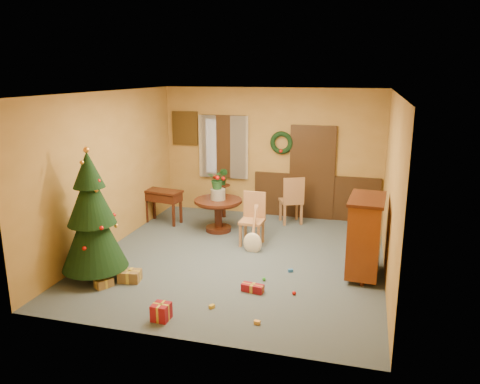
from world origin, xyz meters
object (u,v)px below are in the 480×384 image
(chair_near, at_px, (253,217))
(christmas_tree, at_px, (92,218))
(dining_table, at_px, (218,209))
(sideboard, at_px, (365,234))
(writing_desk, at_px, (163,198))

(chair_near, height_order, christmas_tree, christmas_tree)
(dining_table, height_order, sideboard, sideboard)
(dining_table, bearing_deg, writing_desk, 170.96)
(dining_table, bearing_deg, sideboard, -26.70)
(writing_desk, bearing_deg, chair_near, -18.50)
(dining_table, xyz_separation_m, writing_desk, (-1.33, 0.21, 0.08))
(writing_desk, height_order, sideboard, sideboard)
(writing_desk, distance_m, sideboard, 4.60)
(christmas_tree, height_order, sideboard, christmas_tree)
(chair_near, relative_size, christmas_tree, 0.47)
(sideboard, bearing_deg, chair_near, 155.25)
(christmas_tree, xyz_separation_m, writing_desk, (-0.13, 2.92, -0.46))
(dining_table, relative_size, christmas_tree, 0.46)
(chair_near, relative_size, sideboard, 0.77)
(christmas_tree, bearing_deg, chair_near, 46.64)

